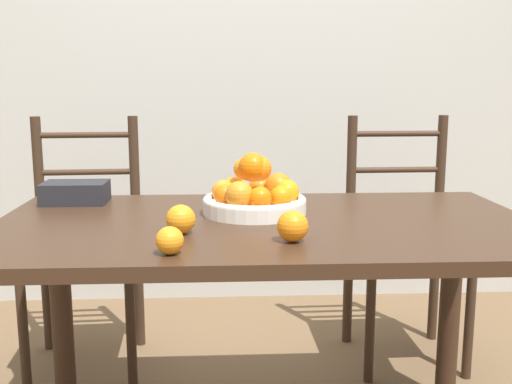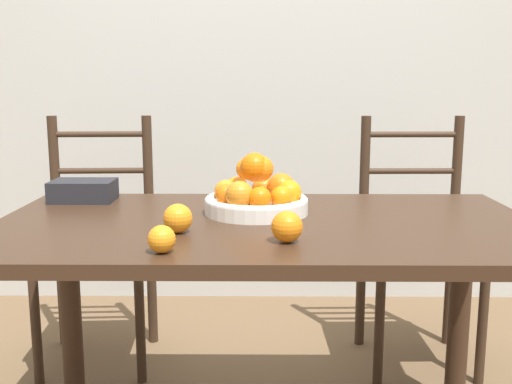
% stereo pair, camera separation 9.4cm
% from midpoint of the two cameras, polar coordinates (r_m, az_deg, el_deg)
% --- Properties ---
extents(wall_back, '(8.00, 0.06, 2.60)m').
position_cam_midpoint_polar(wall_back, '(3.04, -1.85, 13.96)').
color(wall_back, beige).
rests_on(wall_back, ground_plane).
extents(dining_table, '(1.47, 0.80, 0.74)m').
position_cam_midpoint_polar(dining_table, '(1.65, -0.72, -6.49)').
color(dining_table, '#382316').
rests_on(dining_table, ground_plane).
extents(fruit_bowl, '(0.30, 0.30, 0.17)m').
position_cam_midpoint_polar(fruit_bowl, '(1.71, -1.69, -0.37)').
color(fruit_bowl, white).
rests_on(fruit_bowl, dining_table).
extents(orange_loose_0, '(0.07, 0.07, 0.07)m').
position_cam_midpoint_polar(orange_loose_0, '(1.49, -8.99, -2.60)').
color(orange_loose_0, orange).
rests_on(orange_loose_0, dining_table).
extents(orange_loose_1, '(0.07, 0.07, 0.07)m').
position_cam_midpoint_polar(orange_loose_1, '(1.40, 1.59, -3.29)').
color(orange_loose_1, orange).
rests_on(orange_loose_1, dining_table).
extents(orange_loose_2, '(0.06, 0.06, 0.06)m').
position_cam_midpoint_polar(orange_loose_2, '(1.32, -10.26, -4.58)').
color(orange_loose_2, orange).
rests_on(orange_loose_2, dining_table).
extents(chair_left, '(0.44, 0.42, 0.98)m').
position_cam_midpoint_polar(chair_left, '(2.46, -17.05, -5.39)').
color(chair_left, '#382619').
rests_on(chair_left, ground_plane).
extents(chair_right, '(0.43, 0.41, 0.98)m').
position_cam_midpoint_polar(chair_right, '(2.48, 12.83, -5.08)').
color(chair_right, '#382619').
rests_on(chair_right, ground_plane).
extents(book_stack, '(0.20, 0.13, 0.07)m').
position_cam_midpoint_polar(book_stack, '(1.95, -18.16, -0.05)').
color(book_stack, '#232328').
rests_on(book_stack, dining_table).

